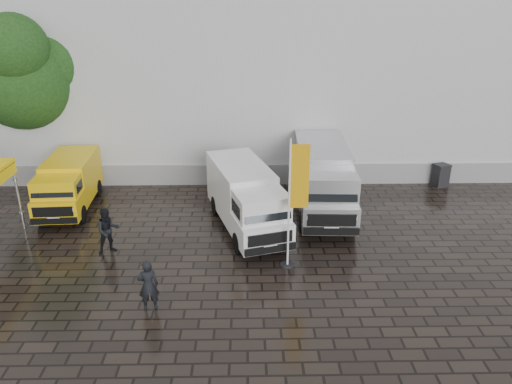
# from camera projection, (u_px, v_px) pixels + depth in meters

# --- Properties ---
(ground) EXTENTS (120.00, 120.00, 0.00)m
(ground) POSITION_uv_depth(u_px,v_px,m) (261.00, 268.00, 17.16)
(ground) COLOR black
(ground) RESTS_ON ground
(exhibition_hall) EXTENTS (44.00, 16.00, 12.00)m
(exhibition_hall) POSITION_uv_depth(u_px,v_px,m) (287.00, 41.00, 29.71)
(exhibition_hall) COLOR silver
(exhibition_hall) RESTS_ON ground
(hall_plinth) EXTENTS (44.00, 0.15, 1.00)m
(hall_plinth) POSITION_uv_depth(u_px,v_px,m) (297.00, 174.00, 24.35)
(hall_plinth) COLOR gray
(hall_plinth) RESTS_ON ground
(van_yellow) EXTENTS (2.07, 4.80, 2.17)m
(van_yellow) POSITION_uv_depth(u_px,v_px,m) (69.00, 186.00, 21.36)
(van_yellow) COLOR yellow
(van_yellow) RESTS_ON ground
(van_white) EXTENTS (3.43, 5.99, 2.46)m
(van_white) POSITION_uv_depth(u_px,v_px,m) (246.00, 200.00, 19.51)
(van_white) COLOR white
(van_white) RESTS_ON ground
(van_silver) EXTENTS (2.35, 6.40, 2.74)m
(van_silver) POSITION_uv_depth(u_px,v_px,m) (323.00, 181.00, 21.03)
(van_silver) COLOR #B6B8BB
(van_silver) RESTS_ON ground
(flagpole) EXTENTS (0.88, 0.50, 4.56)m
(flagpole) POSITION_uv_depth(u_px,v_px,m) (295.00, 199.00, 16.38)
(flagpole) COLOR black
(flagpole) RESTS_ON ground
(tree) EXTENTS (4.64, 4.64, 8.33)m
(tree) POSITION_uv_depth(u_px,v_px,m) (21.00, 72.00, 22.90)
(tree) COLOR black
(tree) RESTS_ON ground
(wheelie_bin) EXTENTS (0.83, 0.83, 1.10)m
(wheelie_bin) POSITION_uv_depth(u_px,v_px,m) (441.00, 175.00, 24.09)
(wheelie_bin) COLOR black
(wheelie_bin) RESTS_ON ground
(person_front) EXTENTS (0.67, 0.51, 1.65)m
(person_front) POSITION_uv_depth(u_px,v_px,m) (148.00, 285.00, 14.66)
(person_front) COLOR black
(person_front) RESTS_ON ground
(person_tent) EXTENTS (1.04, 0.96, 1.73)m
(person_tent) POSITION_uv_depth(u_px,v_px,m) (108.00, 230.00, 17.90)
(person_tent) COLOR black
(person_tent) RESTS_ON ground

